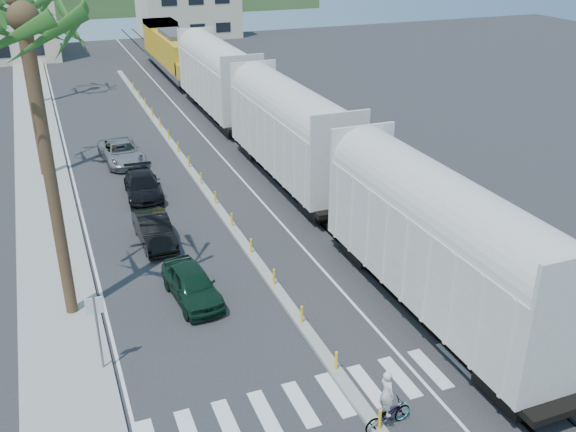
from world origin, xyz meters
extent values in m
plane|color=#28282B|center=(0.00, 0.00, 0.00)|extent=(140.00, 140.00, 0.00)
cube|color=gray|center=(-8.50, 25.00, 0.07)|extent=(3.00, 90.00, 0.15)
cube|color=black|center=(4.28, 28.00, 0.03)|extent=(0.12, 100.00, 0.06)
cube|color=black|center=(5.72, 28.00, 0.03)|extent=(0.12, 100.00, 0.06)
cube|color=gray|center=(0.00, 20.00, 0.07)|extent=(0.45, 60.00, 0.15)
cylinder|color=yellow|center=(0.00, -4.00, 0.50)|extent=(0.10, 0.10, 0.70)
cylinder|color=yellow|center=(0.00, -1.00, 0.50)|extent=(0.10, 0.10, 0.70)
cylinder|color=yellow|center=(0.00, 2.00, 0.50)|extent=(0.10, 0.10, 0.70)
cylinder|color=yellow|center=(0.00, 5.00, 0.50)|extent=(0.10, 0.10, 0.70)
cylinder|color=yellow|center=(0.00, 8.00, 0.50)|extent=(0.10, 0.10, 0.70)
cylinder|color=yellow|center=(0.00, 11.00, 0.50)|extent=(0.10, 0.10, 0.70)
cylinder|color=yellow|center=(0.00, 14.00, 0.50)|extent=(0.10, 0.10, 0.70)
cylinder|color=yellow|center=(0.00, 17.00, 0.50)|extent=(0.10, 0.10, 0.70)
cylinder|color=yellow|center=(0.00, 20.00, 0.50)|extent=(0.10, 0.10, 0.70)
cylinder|color=yellow|center=(0.00, 23.00, 0.50)|extent=(0.10, 0.10, 0.70)
cylinder|color=yellow|center=(0.00, 26.00, 0.50)|extent=(0.10, 0.10, 0.70)
cylinder|color=yellow|center=(0.00, 29.00, 0.50)|extent=(0.10, 0.10, 0.70)
cylinder|color=yellow|center=(0.00, 32.00, 0.50)|extent=(0.10, 0.10, 0.70)
cylinder|color=yellow|center=(0.00, 35.00, 0.50)|extent=(0.10, 0.10, 0.70)
cylinder|color=yellow|center=(0.00, 38.00, 0.50)|extent=(0.10, 0.10, 0.70)
cylinder|color=yellow|center=(0.00, 41.00, 0.50)|extent=(0.10, 0.10, 0.70)
cube|color=silver|center=(0.00, -2.00, 0.01)|extent=(14.00, 2.20, 0.01)
cube|color=silver|center=(-6.80, 25.00, 0.00)|extent=(0.12, 90.00, 0.01)
cube|color=silver|center=(2.50, 25.00, 0.00)|extent=(0.12, 90.00, 0.01)
cube|color=beige|center=(5.00, 0.79, 2.70)|extent=(3.00, 12.88, 3.40)
cylinder|color=beige|center=(5.00, 0.79, 4.40)|extent=(2.90, 12.58, 2.90)
cube|color=black|center=(5.00, 0.79, 0.50)|extent=(2.60, 12.88, 1.00)
cube|color=beige|center=(5.00, 15.79, 2.70)|extent=(3.00, 12.88, 3.40)
cylinder|color=beige|center=(5.00, 15.79, 4.40)|extent=(2.90, 12.58, 2.90)
cube|color=black|center=(5.00, 15.79, 0.50)|extent=(2.60, 12.88, 1.00)
cube|color=beige|center=(5.00, 30.79, 2.70)|extent=(3.00, 12.88, 3.40)
cylinder|color=beige|center=(5.00, 30.79, 4.40)|extent=(2.90, 12.58, 2.90)
cube|color=black|center=(5.00, 30.79, 0.50)|extent=(2.60, 12.88, 1.00)
cube|color=#4C4C4F|center=(5.00, 46.79, 1.05)|extent=(3.00, 17.00, 0.50)
cube|color=#BF8E12|center=(5.00, 45.79, 2.60)|extent=(2.70, 12.24, 2.60)
cube|color=#BF8E12|center=(5.00, 52.57, 2.90)|extent=(3.00, 3.74, 3.20)
cube|color=black|center=(5.00, 46.79, 0.45)|extent=(2.60, 13.60, 0.90)
cylinder|color=brown|center=(-8.00, 6.00, 5.50)|extent=(0.44, 0.44, 11.00)
sphere|color=#29561B|center=(-8.00, 6.00, 11.15)|extent=(3.20, 3.20, 3.20)
cylinder|color=brown|center=(-8.30, 22.00, 5.00)|extent=(0.44, 0.44, 10.00)
cylinder|color=brown|center=(-8.00, 40.00, 6.00)|extent=(0.44, 0.44, 12.00)
cylinder|color=slate|center=(-7.30, 2.00, 1.50)|extent=(0.08, 0.08, 3.00)
cube|color=silver|center=(-7.30, 2.00, 2.60)|extent=(0.60, 0.04, 0.60)
cube|color=beige|center=(12.00, 70.00, 3.50)|extent=(12.00, 10.00, 7.00)
imported|color=black|center=(-3.38, 5.34, 0.69)|extent=(2.39, 4.36, 1.38)
imported|color=black|center=(-3.84, 10.89, 0.68)|extent=(1.64, 4.17, 1.35)
imported|color=black|center=(-3.38, 16.63, 0.66)|extent=(2.33, 4.72, 1.31)
imported|color=#929497|center=(-3.64, 22.77, 0.68)|extent=(2.97, 5.23, 1.36)
imported|color=#9EA0A5|center=(0.35, -3.87, 0.44)|extent=(1.12, 1.86, 0.88)
imported|color=silver|center=(0.25, -3.87, 1.32)|extent=(0.68, 0.55, 1.53)
camera|label=1|loc=(-7.92, -16.68, 13.94)|focal=40.00mm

